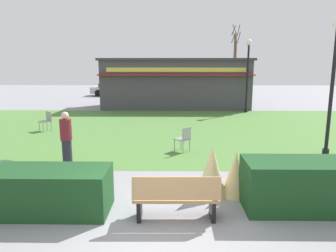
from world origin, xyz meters
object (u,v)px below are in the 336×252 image
cafe_chair_east (47,120)px  parked_car_center_slot (169,89)px  person_strolling (66,140)px  tree_left_bg (235,62)px  cafe_chair_west (184,137)px  food_kiosk (176,83)px  parked_car_west_slot (113,89)px  trash_bin (2,181)px  park_bench (176,197)px  lamppost_far (248,67)px  tree_right_bg (235,66)px  lamppost_mid (334,71)px

cafe_chair_east → parked_car_center_slot: size_ratio=0.21×
person_strolling → tree_left_bg: bearing=-156.4°
cafe_chair_west → cafe_chair_east: 7.11m
food_kiosk → tree_left_bg: size_ratio=1.42×
tree_left_bg → parked_car_west_slot: bearing=-154.7°
trash_bin → parked_car_west_slot: 23.89m
parked_car_west_slot → parked_car_center_slot: size_ratio=0.98×
cafe_chair_west → person_strolling: size_ratio=0.53×
park_bench → trash_bin: park_bench is taller
park_bench → lamppost_far: size_ratio=0.38×
park_bench → parked_car_center_slot: parked_car_center_slot is taller
trash_bin → cafe_chair_east: cafe_chair_east is taller
food_kiosk → tree_right_bg: tree_right_bg is taller
lamppost_far → parked_car_center_slot: bearing=115.8°
parked_car_center_slot → parked_car_west_slot: bearing=-180.0°
food_kiosk → tree_left_bg: 15.69m
person_strolling → tree_left_bg: 29.41m
cafe_chair_west → cafe_chair_east: bearing=150.8°
park_bench → lamppost_far: 15.18m
trash_bin → cafe_chair_west: (4.27, 4.06, 0.09)m
cafe_chair_west → tree_left_bg: tree_left_bg is taller
food_kiosk → cafe_chair_east: food_kiosk is taller
person_strolling → food_kiosk: bearing=-150.2°
lamppost_far → cafe_chair_west: bearing=-114.6°
parked_car_west_slot → lamppost_mid: bearing=-61.3°
cafe_chair_west → park_bench: bearing=-93.8°
lamppost_mid → parked_car_center_slot: bearing=105.7°
parked_car_center_slot → park_bench: bearing=-88.9°
lamppost_far → parked_car_west_slot: lamppost_far is taller
park_bench → tree_right_bg: 29.62m
tree_right_bg → lamppost_mid: bearing=-93.3°
cafe_chair_west → parked_car_center_slot: (-0.79, 19.76, 0.12)m
food_kiosk → lamppost_far: bearing=-27.7°
park_bench → trash_bin: (-3.94, 0.91, -0.05)m
park_bench → cafe_chair_east: bearing=124.9°
food_kiosk → cafe_chair_west: food_kiosk is taller
park_bench → tree_right_bg: size_ratio=0.27×
lamppost_far → cafe_chair_east: (-10.46, -5.84, -2.29)m
cafe_chair_east → parked_car_west_slot: parked_car_west_slot is taller
cafe_chair_east → tree_right_bg: 23.95m
food_kiosk → parked_car_west_slot: size_ratio=2.44×
cafe_chair_east → parked_car_west_slot: size_ratio=0.21×
tree_left_bg → person_strolling: bearing=-110.1°
cafe_chair_west → lamppost_far: bearing=65.4°
cafe_chair_west → parked_car_west_slot: (-6.12, 19.76, 0.12)m
park_bench → trash_bin: size_ratio=1.97×
lamppost_mid → parked_car_west_slot: bearing=118.7°
cafe_chair_east → tree_left_bg: tree_left_bg is taller
lamppost_mid → person_strolling: 8.73m
park_bench → tree_right_bg: tree_right_bg is taller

